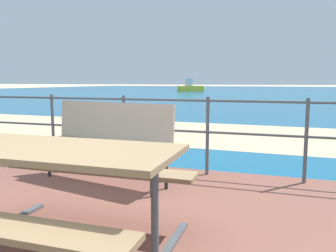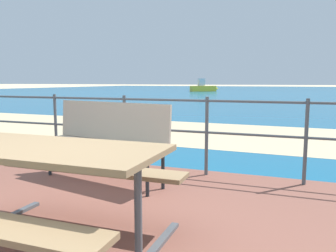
# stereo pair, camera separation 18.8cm
# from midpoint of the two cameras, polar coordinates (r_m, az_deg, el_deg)

# --- Properties ---
(sea_water) EXTENTS (90.00, 90.00, 0.01)m
(sea_water) POSITION_cam_midpoint_polar(r_m,az_deg,el_deg) (41.90, 16.47, 5.45)
(sea_water) COLOR #145B84
(sea_water) RESTS_ON ground
(beach_strip) EXTENTS (54.11, 5.90, 0.01)m
(beach_strip) POSITION_cam_midpoint_polar(r_m,az_deg,el_deg) (8.32, 7.40, -1.29)
(beach_strip) COLOR tan
(beach_strip) RESTS_ON ground
(picnic_table) EXTENTS (1.69, 1.46, 0.76)m
(picnic_table) POSITION_cam_midpoint_polar(r_m,az_deg,el_deg) (2.50, -20.25, -7.20)
(picnic_table) COLOR #8C704C
(picnic_table) RESTS_ON patio_paving
(park_bench) EXTENTS (1.75, 0.74, 0.95)m
(park_bench) POSITION_cam_midpoint_polar(r_m,az_deg,el_deg) (4.19, -11.23, -1.36)
(park_bench) COLOR tan
(park_bench) RESTS_ON patio_paving
(railing_fence) EXTENTS (5.94, 0.04, 1.01)m
(railing_fence) POSITION_cam_midpoint_polar(r_m,az_deg,el_deg) (4.57, -1.83, 0.28)
(railing_fence) COLOR #4C5156
(railing_fence) RESTS_ON patio_paving
(boat_near) EXTENTS (3.33, 2.95, 1.58)m
(boat_near) POSITION_cam_midpoint_polar(r_m,az_deg,el_deg) (42.70, 3.78, 6.39)
(boat_near) COLOR yellow
(boat_near) RESTS_ON sea_water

